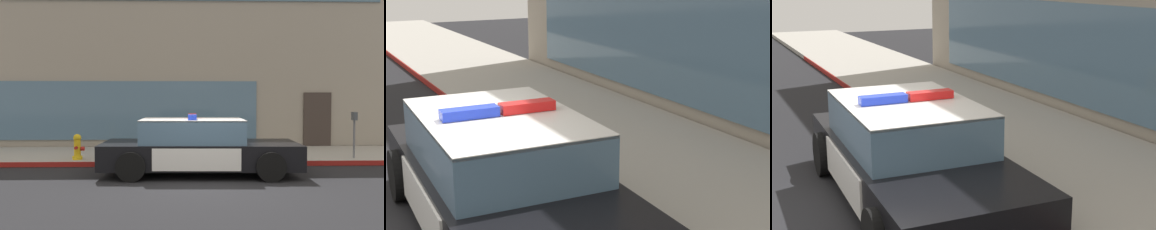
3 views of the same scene
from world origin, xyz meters
TOP-DOWN VIEW (x-y plane):
  - ground at (0.00, 0.00)m, footprint 48.00×48.00m
  - sidewalk at (0.00, 4.20)m, footprint 48.00×3.47m
  - curb_red_paint at (0.00, 2.45)m, footprint 28.80×0.04m
  - storefront_building at (-1.12, 11.37)m, footprint 18.67×10.86m
  - police_cruiser at (-0.09, 1.31)m, footprint 4.87×2.21m
  - fire_hydrant at (-3.44, 2.87)m, footprint 0.34×0.39m
  - parking_meter at (4.55, 2.94)m, footprint 0.12×0.18m

SIDE VIEW (x-z plane):
  - ground at x=0.00m, z-range 0.00..0.00m
  - sidewalk at x=0.00m, z-range 0.00..0.15m
  - curb_red_paint at x=0.00m, z-range 0.01..0.14m
  - fire_hydrant at x=-3.44m, z-range 0.14..0.86m
  - police_cruiser at x=-0.09m, z-range -0.07..1.43m
  - parking_meter at x=4.55m, z-range 0.41..1.75m
  - storefront_building at x=-1.12m, z-range 0.00..8.22m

